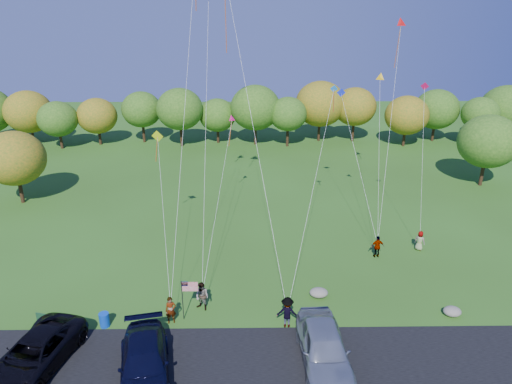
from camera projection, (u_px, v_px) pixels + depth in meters
ground at (255, 318)px, 27.25m from camera, size 140.00×140.00×0.00m
asphalt_lane at (255, 366)px, 23.52m from camera, size 44.00×6.00×0.06m
treeline at (254, 113)px, 59.19m from camera, size 76.26×27.64×8.31m
minivan_dark at (35, 354)px, 23.08m from camera, size 4.05×6.51×1.68m
minivan_navy at (144, 363)px, 22.49m from camera, size 3.55×6.29×1.72m
minivan_silver at (324, 348)px, 23.29m from camera, size 2.62×6.01×2.01m
flyer_a at (171, 310)px, 26.55m from camera, size 0.70×0.54×1.70m
flyer_b at (202, 296)px, 27.70m from camera, size 1.13×1.06×1.85m
flyer_c at (287, 312)px, 26.17m from camera, size 1.33×0.88×1.93m
flyer_d at (377, 247)px, 33.69m from camera, size 1.04×0.52×1.72m
flyer_e at (420, 241)px, 34.72m from camera, size 0.91×0.85×1.56m
park_bench at (51, 321)px, 26.16m from camera, size 1.75×0.73×0.99m
trash_barrel at (104, 320)px, 26.39m from camera, size 0.57×0.57×0.86m
flag_assembly at (187, 291)px, 26.43m from camera, size 0.97×0.63×2.62m
boulder_near at (319, 293)px, 29.16m from camera, size 1.18×0.92×0.59m
boulder_far at (452, 311)px, 27.38m from camera, size 1.07×0.89×0.56m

